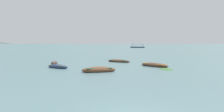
{
  "coord_description": "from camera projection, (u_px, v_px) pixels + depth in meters",
  "views": [
    {
      "loc": [
        -1.79,
        -8.06,
        3.09
      ],
      "look_at": [
        2.52,
        31.73,
        0.71
      ],
      "focal_mm": 34.87,
      "sensor_mm": 36.0,
      "label": 1
    }
  ],
  "objects": [
    {
      "name": "mountain_3",
      "position": [
        191.0,
        17.0,
        1981.36
      ],
      "size": [
        1647.3,
        1647.3,
        489.26
      ],
      "primitive_type": "cone",
      "color": "slate",
      "rests_on": "ground"
    },
    {
      "name": "rowboat_5",
      "position": [
        58.0,
        67.0,
        26.93
      ],
      "size": [
        3.17,
        2.91,
        0.58
      ],
      "color": "navy",
      "rests_on": "ground"
    },
    {
      "name": "rowboat_4",
      "position": [
        119.0,
        61.0,
        35.32
      ],
      "size": [
        3.85,
        3.41,
        0.55
      ],
      "color": "#4C3323",
      "rests_on": "ground"
    },
    {
      "name": "rowboat_3",
      "position": [
        99.0,
        70.0,
        23.28
      ],
      "size": [
        3.89,
        1.9,
        0.71
      ],
      "color": "brown",
      "rests_on": "ground"
    },
    {
      "name": "ground_plane",
      "position": [
        89.0,
        44.0,
        1497.04
      ],
      "size": [
        6000.0,
        6000.0,
        0.0
      ],
      "primitive_type": "plane",
      "color": "slate"
    },
    {
      "name": "rowboat_2",
      "position": [
        154.0,
        65.0,
        28.67
      ],
      "size": [
        3.48,
        4.3,
        0.61
      ],
      "color": "#4C3323",
      "rests_on": "ground"
    },
    {
      "name": "ferry_0",
      "position": [
        137.0,
        47.0,
        145.37
      ],
      "size": [
        9.75,
        4.97,
        2.54
      ],
      "color": "navy",
      "rests_on": "ground"
    },
    {
      "name": "weed_patch_1",
      "position": [
        166.0,
        69.0,
        25.67
      ],
      "size": [
        1.62,
        2.76,
        0.14
      ],
      "primitive_type": "ellipsoid",
      "rotation": [
        0.0,
        0.0,
        1.51
      ],
      "color": "#38662D",
      "rests_on": "ground"
    },
    {
      "name": "rowboat_0",
      "position": [
        54.0,
        63.0,
        32.87
      ],
      "size": [
        1.16,
        3.09,
        0.44
      ],
      "color": "#4C3323",
      "rests_on": "ground"
    },
    {
      "name": "mountain_1",
      "position": [
        39.0,
        13.0,
        1949.2
      ],
      "size": [
        1987.65,
        1987.65,
        544.79
      ],
      "primitive_type": "cone",
      "color": "#4C5B56",
      "rests_on": "ground"
    },
    {
      "name": "mountain_2",
      "position": [
        102.0,
        24.0,
        1697.44
      ],
      "size": [
        826.91,
        826.91,
        304.25
      ],
      "primitive_type": "cone",
      "color": "#56665B",
      "rests_on": "ground"
    }
  ]
}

